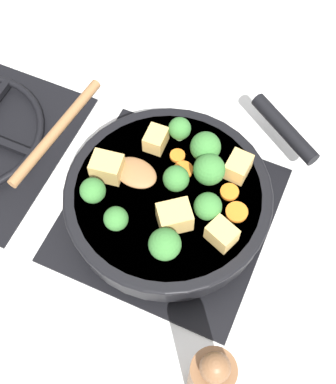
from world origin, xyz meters
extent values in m
plane|color=silver|center=(0.00, 0.00, 0.00)|extent=(2.40, 2.40, 0.00)
cube|color=black|center=(0.00, 0.00, 0.00)|extent=(0.31, 0.31, 0.01)
torus|color=black|center=(0.00, 0.00, 0.02)|extent=(0.24, 0.24, 0.01)
cube|color=black|center=(0.00, 0.00, 0.02)|extent=(0.01, 0.23, 0.01)
cube|color=black|center=(0.00, 0.00, 0.02)|extent=(0.23, 0.01, 0.01)
cylinder|color=black|center=(0.00, 0.00, 0.05)|extent=(0.30, 0.30, 0.05)
cylinder|color=brown|center=(0.00, 0.00, 0.05)|extent=(0.27, 0.27, 0.04)
torus|color=black|center=(0.00, 0.00, 0.07)|extent=(0.31, 0.31, 0.01)
cylinder|color=black|center=(0.18, -0.12, 0.06)|extent=(0.10, 0.13, 0.02)
ellipsoid|color=olive|center=(0.01, 0.06, 0.08)|extent=(0.06, 0.07, 0.01)
cylinder|color=olive|center=(0.02, 0.20, 0.08)|extent=(0.22, 0.04, 0.02)
cube|color=tan|center=(0.07, -0.08, 0.09)|extent=(0.04, 0.03, 0.03)
cube|color=tan|center=(-0.04, -0.10, 0.09)|extent=(0.04, 0.05, 0.03)
cube|color=tan|center=(-0.04, -0.03, 0.09)|extent=(0.06, 0.06, 0.04)
cube|color=tan|center=(0.07, 0.05, 0.09)|extent=(0.04, 0.03, 0.03)
cube|color=tan|center=(-0.01, 0.09, 0.09)|extent=(0.04, 0.05, 0.04)
cylinder|color=#709956|center=(0.01, -0.01, 0.08)|extent=(0.01, 0.01, 0.01)
sphere|color=#387533|center=(0.01, -0.01, 0.10)|extent=(0.04, 0.04, 0.04)
cylinder|color=#709956|center=(-0.01, -0.07, 0.08)|extent=(0.01, 0.01, 0.01)
sphere|color=#387533|center=(-0.01, -0.07, 0.10)|extent=(0.04, 0.04, 0.04)
cylinder|color=#709956|center=(0.09, 0.02, 0.08)|extent=(0.01, 0.01, 0.01)
sphere|color=#387533|center=(0.09, 0.02, 0.10)|extent=(0.03, 0.03, 0.03)
cylinder|color=#709956|center=(0.08, -0.03, 0.08)|extent=(0.01, 0.01, 0.01)
sphere|color=#387533|center=(0.08, -0.03, 0.10)|extent=(0.05, 0.05, 0.05)
cylinder|color=#709956|center=(-0.09, -0.03, 0.08)|extent=(0.01, 0.01, 0.01)
sphere|color=#387533|center=(-0.09, -0.03, 0.10)|extent=(0.04, 0.04, 0.04)
cylinder|color=#709956|center=(0.04, -0.05, 0.08)|extent=(0.01, 0.01, 0.01)
sphere|color=#387533|center=(0.04, -0.05, 0.10)|extent=(0.05, 0.05, 0.05)
cylinder|color=#709956|center=(-0.05, 0.09, 0.08)|extent=(0.01, 0.01, 0.01)
sphere|color=#387533|center=(-0.05, 0.09, 0.10)|extent=(0.04, 0.04, 0.04)
cylinder|color=#709956|center=(-0.08, 0.04, 0.08)|extent=(0.01, 0.01, 0.01)
sphere|color=#387533|center=(-0.08, 0.04, 0.10)|extent=(0.03, 0.03, 0.03)
cylinder|color=orange|center=(0.01, -0.10, 0.08)|extent=(0.03, 0.03, 0.01)
cylinder|color=orange|center=(0.06, 0.01, 0.08)|extent=(0.02, 0.02, 0.01)
cylinder|color=orange|center=(0.04, -0.01, 0.08)|extent=(0.03, 0.03, 0.01)
cylinder|color=orange|center=(0.04, -0.08, 0.08)|extent=(0.03, 0.03, 0.01)
cylinder|color=brown|center=(-0.22, -0.15, 0.07)|extent=(0.05, 0.05, 0.14)
sphere|color=brown|center=(-0.22, -0.15, 0.16)|extent=(0.03, 0.03, 0.03)
camera|label=1|loc=(-0.34, -0.15, 0.76)|focal=50.00mm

